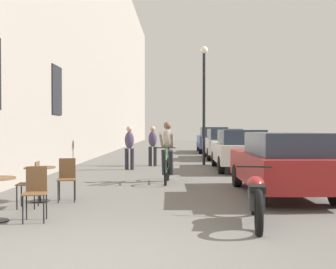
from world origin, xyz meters
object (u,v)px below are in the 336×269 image
pedestrian_near (129,145)px  pedestrian_mid (153,144)px  cafe_chair_near_toward_street (36,189)px  street_lamp (204,90)px  parked_car_second (239,149)px  cafe_chair_mid_toward_street (67,176)px  cafe_chair_mid_toward_wall (32,181)px  parked_car_nearest (281,163)px  parked_car_fourth (213,139)px  parked_car_third (223,143)px  parked_motorcycle (256,198)px  cyclist_on_bicycle (167,153)px  cafe_table_mid (40,177)px

pedestrian_near → pedestrian_mid: (0.76, 1.47, -0.00)m
pedestrian_near → pedestrian_mid: bearing=62.7°
cafe_chair_near_toward_street → pedestrian_near: (0.59, 8.24, 0.39)m
street_lamp → parked_car_second: street_lamp is taller
cafe_chair_mid_toward_street → pedestrian_near: (0.56, 6.42, 0.39)m
cafe_chair_near_toward_street → street_lamp: (3.44, 10.28, 2.59)m
cafe_chair_mid_toward_street → cafe_chair_mid_toward_wall: (-0.48, -0.75, 0.00)m
parked_car_nearest → parked_car_fourth: size_ratio=0.92×
street_lamp → parked_car_fourth: street_lamp is taller
parked_car_second → parked_car_third: size_ratio=0.98×
parked_car_nearest → parked_car_fourth: (-0.15, 16.25, 0.07)m
parked_car_fourth → cafe_chair_near_toward_street: bearing=-103.6°
parked_car_third → parked_motorcycle: 13.74m
cyclist_on_bicycle → parked_car_third: cyclist_on_bicycle is taller
cafe_chair_mid_toward_wall → parked_car_third: 13.52m
cafe_table_mid → pedestrian_near: (1.11, 6.49, 0.38)m
cafe_chair_mid_toward_street → parked_car_nearest: (4.66, 0.76, 0.22)m
cafe_table_mid → parked_car_fourth: parked_car_fourth is taller
cafe_chair_near_toward_street → pedestrian_near: bearing=85.9°
cafe_chair_near_toward_street → street_lamp: bearing=71.5°
cyclist_on_bicycle → pedestrian_mid: (-0.71, 4.85, 0.09)m
parked_car_nearest → parked_car_third: bearing=90.5°
pedestrian_mid → parked_car_second: size_ratio=0.39×
cafe_chair_near_toward_street → cafe_chair_mid_toward_wall: same height
cafe_chair_mid_toward_wall → cyclist_on_bicycle: cyclist_on_bicycle is taller
parked_car_third → street_lamp: bearing=-109.0°
cafe_chair_mid_toward_street → parked_car_third: (4.56, 11.79, 0.25)m
parked_car_third → parked_motorcycle: bearing=-94.0°
parked_car_second → parked_car_nearest: bearing=-88.9°
pedestrian_mid → parked_car_fourth: (3.19, 9.12, -0.09)m
cafe_table_mid → pedestrian_mid: 8.19m
cafe_chair_near_toward_street → cyclist_on_bicycle: size_ratio=0.51×
parked_car_nearest → parked_car_third: parked_car_third is taller
cyclist_on_bicycle → cafe_chair_mid_toward_street: bearing=-123.7°
cafe_chair_mid_toward_wall → parked_car_second: parked_car_second is taller
pedestrian_mid → cyclist_on_bicycle: bearing=-81.7°
cafe_chair_mid_toward_wall → pedestrian_mid: 8.84m
cafe_chair_mid_toward_wall → parked_car_nearest: (5.14, 1.51, 0.22)m
pedestrian_mid → parked_car_third: 5.07m
parked_car_nearest → parked_car_second: (-0.10, 5.67, 0.02)m
cafe_chair_mid_toward_street → pedestrian_near: size_ratio=0.55×
cafe_chair_mid_toward_wall → parked_motorcycle: bearing=-15.8°
parked_car_second → cyclist_on_bicycle: bearing=-126.8°
cafe_chair_mid_toward_wall → pedestrian_mid: bearing=78.3°
parked_car_third → cafe_chair_mid_toward_street: bearing=-111.1°
parked_car_third → parked_car_fourth: (-0.05, 5.21, 0.04)m
cafe_chair_mid_toward_street → parked_car_fourth: size_ratio=0.20×
pedestrian_near → street_lamp: (2.85, 2.04, 2.21)m
pedestrian_mid → parked_car_fourth: size_ratio=0.36×
cafe_chair_near_toward_street → pedestrian_mid: pedestrian_mid is taller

